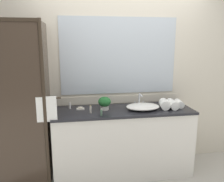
# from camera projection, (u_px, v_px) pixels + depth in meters

# --- Properties ---
(ground_plane) EXTENTS (8.00, 8.00, 0.00)m
(ground_plane) POSITION_uv_depth(u_px,v_px,m) (123.00, 172.00, 3.18)
(ground_plane) COLOR #B7B2A8
(wall_back_with_mirror) EXTENTS (4.40, 0.06, 2.60)m
(wall_back_with_mirror) POSITION_uv_depth(u_px,v_px,m) (119.00, 75.00, 3.23)
(wall_back_with_mirror) COLOR beige
(wall_back_with_mirror) RESTS_ON ground_plane
(vanity_cabinet) EXTENTS (1.80, 0.58, 0.90)m
(vanity_cabinet) POSITION_uv_depth(u_px,v_px,m) (123.00, 141.00, 3.09)
(vanity_cabinet) COLOR silver
(vanity_cabinet) RESTS_ON ground_plane
(shower_enclosure) EXTENTS (1.20, 0.59, 2.00)m
(shower_enclosure) POSITION_uv_depth(u_px,v_px,m) (15.00, 108.00, 2.58)
(shower_enclosure) COLOR #2D2319
(shower_enclosure) RESTS_ON ground_plane
(sink_basin) EXTENTS (0.44, 0.32, 0.07)m
(sink_basin) POSITION_uv_depth(u_px,v_px,m) (143.00, 107.00, 2.99)
(sink_basin) COLOR white
(sink_basin) RESTS_ON vanity_cabinet
(faucet) EXTENTS (0.17, 0.15, 0.17)m
(faucet) POSITION_uv_depth(u_px,v_px,m) (139.00, 102.00, 3.14)
(faucet) COLOR silver
(faucet) RESTS_ON vanity_cabinet
(potted_plant) EXTENTS (0.16, 0.16, 0.17)m
(potted_plant) POSITION_uv_depth(u_px,v_px,m) (105.00, 103.00, 2.96)
(potted_plant) COLOR beige
(potted_plant) RESTS_ON vanity_cabinet
(soap_dish) EXTENTS (0.10, 0.07, 0.04)m
(soap_dish) POSITION_uv_depth(u_px,v_px,m) (80.00, 108.00, 2.99)
(soap_dish) COLOR silver
(soap_dish) RESTS_ON vanity_cabinet
(amenity_bottle_shampoo) EXTENTS (0.02, 0.02, 0.10)m
(amenity_bottle_shampoo) POSITION_uv_depth(u_px,v_px,m) (91.00, 109.00, 2.83)
(amenity_bottle_shampoo) COLOR silver
(amenity_bottle_shampoo) RESTS_ON vanity_cabinet
(amenity_bottle_body_wash) EXTENTS (0.03, 0.03, 0.08)m
(amenity_bottle_body_wash) POSITION_uv_depth(u_px,v_px,m) (101.00, 112.00, 2.73)
(amenity_bottle_body_wash) COLOR #4C7056
(amenity_bottle_body_wash) RESTS_ON vanity_cabinet
(amenity_bottle_lotion) EXTENTS (0.03, 0.03, 0.08)m
(amenity_bottle_lotion) POSITION_uv_depth(u_px,v_px,m) (70.00, 106.00, 3.02)
(amenity_bottle_lotion) COLOR white
(amenity_bottle_lotion) RESTS_ON vanity_cabinet
(rolled_towel_near_edge) EXTENTS (0.12, 0.19, 0.09)m
(rolled_towel_near_edge) POSITION_uv_depth(u_px,v_px,m) (179.00, 104.00, 3.09)
(rolled_towel_near_edge) COLOR white
(rolled_towel_near_edge) RESTS_ON vanity_cabinet
(rolled_towel_middle) EXTENTS (0.13, 0.23, 0.11)m
(rolled_towel_middle) POSITION_uv_depth(u_px,v_px,m) (172.00, 104.00, 3.03)
(rolled_towel_middle) COLOR white
(rolled_towel_middle) RESTS_ON vanity_cabinet
(rolled_towel_far_edge) EXTENTS (0.16, 0.22, 0.12)m
(rolled_towel_far_edge) POSITION_uv_depth(u_px,v_px,m) (164.00, 104.00, 3.02)
(rolled_towel_far_edge) COLOR white
(rolled_towel_far_edge) RESTS_ON vanity_cabinet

